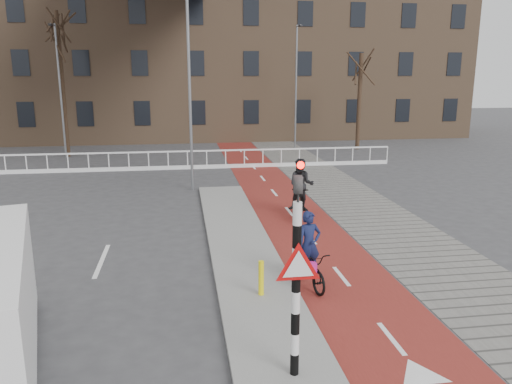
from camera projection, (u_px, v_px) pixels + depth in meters
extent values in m
plane|color=#38383A|center=(301.00, 319.00, 10.13)|extent=(120.00, 120.00, 0.00)
cube|color=maroon|center=(279.00, 198.00, 19.97)|extent=(2.50, 60.00, 0.01)
cube|color=slate|center=(346.00, 196.00, 20.37)|extent=(3.00, 60.00, 0.01)
cube|color=gray|center=(243.00, 251.00, 13.86)|extent=(1.80, 16.00, 0.12)
cylinder|color=black|center=(296.00, 291.00, 7.76)|extent=(0.14, 0.14, 2.88)
imported|color=black|center=(298.00, 176.00, 7.33)|extent=(0.13, 0.16, 0.80)
cylinder|color=#FF0C05|center=(301.00, 165.00, 7.16)|extent=(0.11, 0.02, 0.11)
cylinder|color=yellow|center=(261.00, 278.00, 10.90)|extent=(0.12, 0.12, 0.78)
imported|color=black|center=(308.00, 268.00, 11.63)|extent=(0.92, 1.79, 0.90)
imported|color=#131B42|center=(309.00, 244.00, 11.50)|extent=(0.63, 0.48, 1.56)
cube|color=#C61C85|center=(310.00, 269.00, 11.05)|extent=(0.29, 0.22, 0.32)
imported|color=black|center=(301.00, 201.00, 17.23)|extent=(1.13, 1.99, 1.15)
imported|color=black|center=(301.00, 185.00, 17.10)|extent=(1.05, 0.93, 1.81)
cube|color=green|center=(29.00, 313.00, 8.03)|extent=(0.85, 3.23, 0.55)
cylinder|color=black|center=(28.00, 304.00, 9.97)|extent=(0.43, 0.77, 0.73)
cube|color=silver|center=(128.00, 152.00, 25.55)|extent=(28.00, 0.08, 0.08)
cube|color=silver|center=(129.00, 169.00, 25.74)|extent=(28.00, 0.10, 0.20)
cube|color=#7F6047|center=(169.00, 59.00, 39.11)|extent=(46.00, 10.00, 12.00)
cylinder|color=black|center=(63.00, 86.00, 29.27)|extent=(0.24, 0.24, 8.40)
cylinder|color=black|center=(359.00, 102.00, 32.48)|extent=(0.27, 0.27, 6.19)
cylinder|color=slate|center=(190.00, 97.00, 20.56)|extent=(0.12, 0.12, 7.90)
cylinder|color=slate|center=(61.00, 92.00, 29.04)|extent=(0.12, 0.12, 7.65)
cylinder|color=slate|center=(296.00, 88.00, 32.87)|extent=(0.12, 0.12, 7.95)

